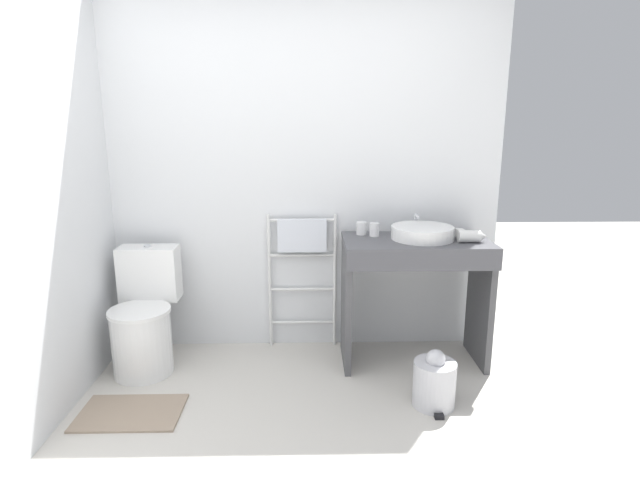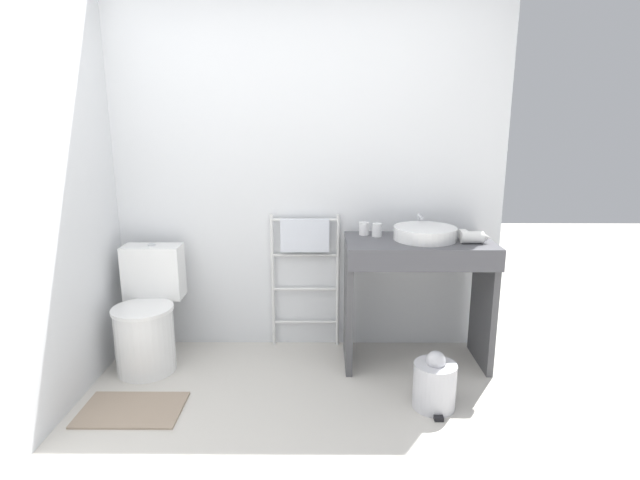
# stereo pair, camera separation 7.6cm
# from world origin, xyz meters

# --- Properties ---
(wall_back) EXTENTS (2.77, 0.12, 2.60)m
(wall_back) POSITION_xyz_m (0.00, 1.63, 1.30)
(wall_back) COLOR silver
(wall_back) RESTS_ON ground_plane
(wall_side) EXTENTS (0.12, 2.32, 2.60)m
(wall_side) POSITION_xyz_m (-1.32, 0.79, 1.30)
(wall_side) COLOR silver
(wall_side) RESTS_ON ground_plane
(toilet) EXTENTS (0.38, 0.54, 0.78)m
(toilet) POSITION_xyz_m (-0.99, 1.23, 0.33)
(toilet) COLOR white
(toilet) RESTS_ON ground_plane
(towel_radiator) EXTENTS (0.48, 0.06, 0.96)m
(towel_radiator) POSITION_xyz_m (0.03, 1.52, 0.69)
(towel_radiator) COLOR silver
(towel_radiator) RESTS_ON ground_plane
(vanity_counter) EXTENTS (0.93, 0.52, 0.84)m
(vanity_counter) POSITION_xyz_m (0.76, 1.27, 0.57)
(vanity_counter) COLOR #4C4C51
(vanity_counter) RESTS_ON ground_plane
(sink_basin) EXTENTS (0.40, 0.40, 0.08)m
(sink_basin) POSITION_xyz_m (0.80, 1.30, 0.88)
(sink_basin) COLOR white
(sink_basin) RESTS_ON vanity_counter
(faucet) EXTENTS (0.02, 0.10, 0.13)m
(faucet) POSITION_xyz_m (0.80, 1.49, 0.92)
(faucet) COLOR silver
(faucet) RESTS_ON vanity_counter
(cup_near_wall) EXTENTS (0.07, 0.07, 0.09)m
(cup_near_wall) POSITION_xyz_m (0.43, 1.43, 0.88)
(cup_near_wall) COLOR white
(cup_near_wall) RESTS_ON vanity_counter
(cup_near_edge) EXTENTS (0.06, 0.06, 0.09)m
(cup_near_edge) POSITION_xyz_m (0.51, 1.38, 0.88)
(cup_near_edge) COLOR white
(cup_near_edge) RESTS_ON vanity_counter
(hair_dryer) EXTENTS (0.18, 0.16, 0.08)m
(hair_dryer) POSITION_xyz_m (1.08, 1.21, 0.88)
(hair_dryer) COLOR white
(hair_dryer) RESTS_ON vanity_counter
(trash_bin) EXTENTS (0.24, 0.27, 0.34)m
(trash_bin) POSITION_xyz_m (0.78, 0.73, 0.14)
(trash_bin) COLOR silver
(trash_bin) RESTS_ON ground_plane
(bath_mat) EXTENTS (0.56, 0.36, 0.01)m
(bath_mat) POSITION_xyz_m (-0.92, 0.68, 0.01)
(bath_mat) COLOR gray
(bath_mat) RESTS_ON ground_plane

